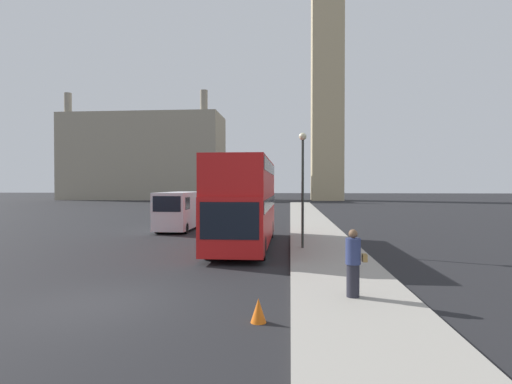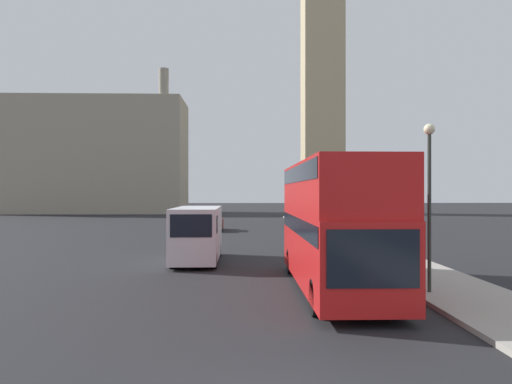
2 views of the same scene
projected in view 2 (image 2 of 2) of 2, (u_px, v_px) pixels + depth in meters
clock_tower at (322, 5)px, 81.08m from camera, size 6.86×7.03×66.20m
building_block_distant at (80, 157)px, 82.14m from camera, size 34.23×12.62×22.56m
red_double_decker_bus at (334, 219)px, 17.16m from camera, size 2.63×10.18×4.38m
white_van at (197, 233)px, 24.05m from camera, size 2.12×6.17×2.64m
street_lamp at (429, 181)px, 16.14m from camera, size 0.36×0.36×5.45m
parked_sedan at (212, 222)px, 43.87m from camera, size 1.85×4.50×1.62m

